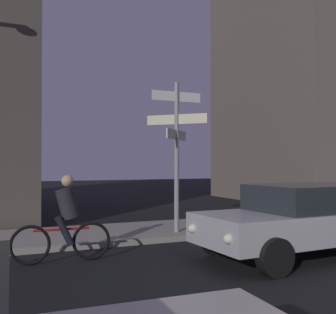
{
  "coord_description": "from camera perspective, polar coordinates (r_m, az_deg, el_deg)",
  "views": [
    {
      "loc": [
        -4.47,
        -3.57,
        1.82
      ],
      "look_at": [
        -0.4,
        5.81,
        1.99
      ],
      "focal_mm": 43.3,
      "sensor_mm": 36.0,
      "label": 1
    }
  ],
  "objects": [
    {
      "name": "sidewalk_kerb",
      "position": [
        10.93,
        0.98,
        -10.15
      ],
      "size": [
        40.0,
        2.52,
        0.14
      ],
      "primitive_type": "cube",
      "color": "gray",
      "rests_on": "ground_plane"
    },
    {
      "name": "signpost",
      "position": [
        9.98,
        1.22,
        2.06
      ],
      "size": [
        1.31,
        1.13,
        3.69
      ],
      "color": "gray",
      "rests_on": "sidewalk_kerb"
    },
    {
      "name": "car_near_right",
      "position": [
        8.37,
        18.46,
        -8.14
      ],
      "size": [
        4.26,
        2.06,
        1.41
      ],
      "color": "#B7B7BC",
      "rests_on": "ground_plane"
    },
    {
      "name": "cyclist",
      "position": [
        7.8,
        -14.36,
        -8.81
      ],
      "size": [
        1.82,
        0.33,
        1.61
      ],
      "color": "black",
      "rests_on": "ground_plane"
    }
  ]
}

